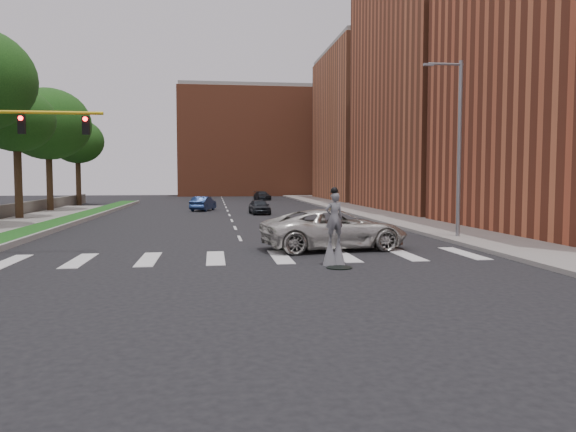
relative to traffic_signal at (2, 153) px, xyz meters
The scene contains 18 objects.
ground_plane 11.04m from the traffic_signal, 17.05° to the right, with size 160.00×160.00×0.00m, color black.
grass_median 17.56m from the traffic_signal, 95.77° to the left, with size 2.00×60.00×0.25m, color #154C15.
median_curb 17.48m from the traffic_signal, 92.25° to the left, with size 0.20×60.00×0.28m, color gray.
sidewalk_right 31.58m from the traffic_signal, 44.64° to the left, with size 5.00×90.00×0.18m, color gray.
manhole 14.33m from the traffic_signal, 21.36° to the right, with size 0.90×0.90×0.04m, color black.
building_mid 42.43m from the traffic_signal, 40.35° to the left, with size 16.00×22.00×24.00m, color #9A4D30.
building_far 60.38m from the traffic_signal, 58.07° to the left, with size 16.00×22.00×20.00m, color #B06241.
building_backdrop 76.80m from the traffic_signal, 78.12° to the left, with size 26.00×14.00×18.00m, color #9A4D30.
streetlight 20.91m from the traffic_signal, ahead, with size 2.05×0.20×9.00m.
traffic_signal is the anchor object (origin of this frame).
stilt_performer 13.79m from the traffic_signal, 18.86° to the right, with size 0.84×0.56×2.83m.
suv_crossing 14.09m from the traffic_signal, ahead, with size 2.96×6.42×1.78m, color beige.
car_near 27.07m from the traffic_signal, 62.56° to the left, with size 1.53×3.82×1.30m, color black.
car_mid 30.53m from the traffic_signal, 75.66° to the left, with size 1.43×4.10×1.35m, color navy.
car_far 55.10m from the traffic_signal, 73.99° to the left, with size 1.70×4.18×1.21m, color black.
tree_3 20.61m from the traffic_signal, 106.46° to the left, with size 5.51×5.51×9.71m.
tree_4 30.01m from the traffic_signal, 102.02° to the left, with size 7.53×7.53×11.14m.
tree_5 42.23m from the traffic_signal, 98.93° to the left, with size 5.80×5.80×9.64m.
Camera 1 is at (-1.37, -21.06, 3.20)m, focal length 35.00 mm.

